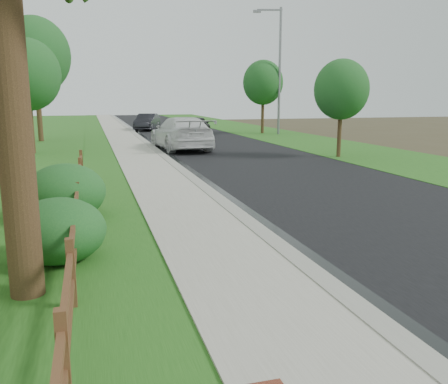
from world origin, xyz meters
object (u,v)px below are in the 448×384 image
object	(u,v)px
ranch_fence	(77,213)
streetlight	(277,64)
dark_car_mid	(196,125)
white_suv	(181,133)

from	to	relation	value
ranch_fence	streetlight	bearing A→B (deg)	59.96
ranch_fence	streetlight	distance (m)	31.06
dark_car_mid	streetlight	bearing A→B (deg)	-166.72
white_suv	dark_car_mid	world-z (taller)	white_suv
ranch_fence	white_suv	bearing A→B (deg)	72.13
ranch_fence	dark_car_mid	bearing A→B (deg)	72.32
white_suv	streetlight	size ratio (longest dim) A/B	0.65
streetlight	ranch_fence	bearing A→B (deg)	-120.04
ranch_fence	streetlight	world-z (taller)	streetlight
ranch_fence	dark_car_mid	world-z (taller)	dark_car_mid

